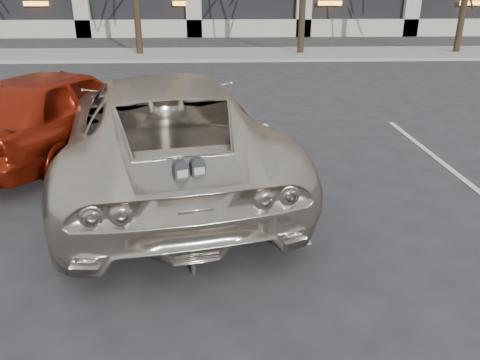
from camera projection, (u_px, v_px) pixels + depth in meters
The scene contains 6 objects.
ground at pixel (188, 235), 5.67m from camera, with size 140.00×140.00×0.00m, color #28282B.
sidewalk at pixel (209, 54), 20.42m from camera, with size 80.00×4.00×0.12m, color gray.
stall_lines at pixel (111, 168), 7.73m from camera, with size 16.90×5.20×0.00m.
parking_meter at pixel (190, 189), 4.55m from camera, with size 0.34×0.23×1.25m.
suv_silver at pixel (165, 130), 6.89m from camera, with size 3.91×6.43×1.67m.
car_red at pixel (59, 110), 8.25m from camera, with size 1.82×4.53×1.54m, color #99210D.
Camera 1 is at (0.41, -5.01, 2.78)m, focal length 35.00 mm.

